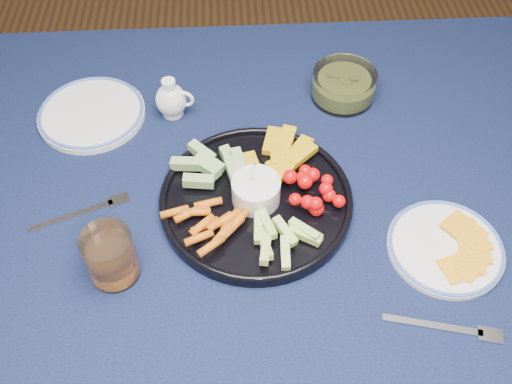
{
  "coord_description": "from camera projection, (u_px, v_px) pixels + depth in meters",
  "views": [
    {
      "loc": [
        -0.07,
        -0.61,
        1.55
      ],
      "look_at": [
        -0.04,
        0.0,
        0.78
      ],
      "focal_mm": 40.0,
      "sensor_mm": 36.0,
      "label": 1
    }
  ],
  "objects": [
    {
      "name": "juice_tumbler",
      "position": [
        111.0,
        258.0,
        0.89
      ],
      "size": [
        0.08,
        0.08,
        0.1
      ],
      "color": "white",
      "rests_on": "dining_table"
    },
    {
      "name": "side_plate_extra",
      "position": [
        92.0,
        113.0,
        1.15
      ],
      "size": [
        0.21,
        0.21,
        0.02
      ],
      "color": "white",
      "rests_on": "dining_table"
    },
    {
      "name": "cheese_plate",
      "position": [
        446.0,
        246.0,
        0.95
      ],
      "size": [
        0.19,
        0.19,
        0.02
      ],
      "color": "white",
      "rests_on": "dining_table"
    },
    {
      "name": "crudite_platter",
      "position": [
        255.0,
        197.0,
        1.0
      ],
      "size": [
        0.34,
        0.34,
        0.11
      ],
      "color": "black",
      "rests_on": "dining_table"
    },
    {
      "name": "creamer_pitcher",
      "position": [
        172.0,
        100.0,
        1.13
      ],
      "size": [
        0.08,
        0.06,
        0.09
      ],
      "color": "white",
      "rests_on": "dining_table"
    },
    {
      "name": "fork_left",
      "position": [
        89.0,
        211.0,
        1.0
      ],
      "size": [
        0.17,
        0.08,
        0.0
      ],
      "color": "silver",
      "rests_on": "dining_table"
    },
    {
      "name": "pickle_bowl",
      "position": [
        343.0,
        86.0,
        1.17
      ],
      "size": [
        0.13,
        0.13,
        0.06
      ],
      "color": "white",
      "rests_on": "dining_table"
    },
    {
      "name": "fork_right",
      "position": [
        452.0,
        329.0,
        0.86
      ],
      "size": [
        0.18,
        0.06,
        0.0
      ],
      "color": "silver",
      "rests_on": "dining_table"
    },
    {
      "name": "dining_table",
      "position": [
        277.0,
        231.0,
        1.08
      ],
      "size": [
        1.67,
        1.07,
        0.75
      ],
      "color": "#4A2B18",
      "rests_on": "ground"
    }
  ]
}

